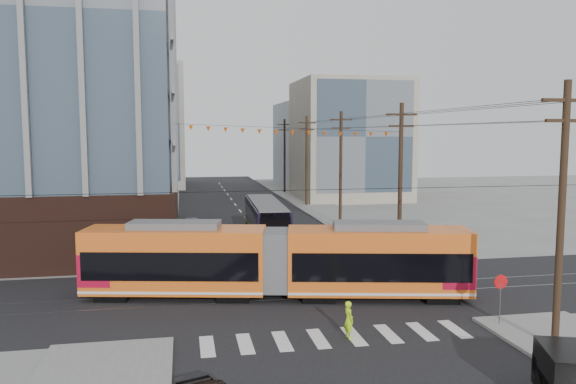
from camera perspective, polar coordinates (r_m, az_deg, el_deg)
name	(u,v)px	position (r m, az deg, el deg)	size (l,w,h in m)	color
ground	(320,316)	(28.17, 3.24, -12.45)	(160.00, 160.00, 0.00)	slate
bg_bldg_nw_near	(101,133)	(78.63, -18.50, 5.74)	(18.00, 16.00, 18.00)	#8C99A5
bg_bldg_ne_near	(349,140)	(77.28, 6.22, 5.27)	(14.00, 14.00, 16.00)	gray
bg_bldg_nw_far	(136,127)	(98.22, -15.20, 6.41)	(16.00, 18.00, 20.00)	gray
bg_bldg_ne_far	(326,144)	(97.09, 3.90, 4.84)	(16.00, 16.00, 14.00)	#8C99A5
utility_pole_near	(561,218)	(25.17, 26.00, -2.39)	(0.30, 0.30, 11.00)	black
utility_pole_far	(285,156)	(83.36, -0.35, 3.64)	(0.30, 0.30, 11.00)	black
streetcar	(276,261)	(30.63, -1.19, -7.04)	(20.75, 2.92, 4.00)	orange
city_bus	(266,221)	(46.37, -2.25, -2.96)	(2.60, 12.00, 3.40)	black
parked_car_silver	(200,248)	(40.92, -8.96, -5.66)	(1.47, 4.22, 1.39)	#9DA1AB
parked_car_white	(195,237)	(44.95, -9.41, -4.58)	(2.04, 5.02, 1.46)	silver
parked_car_grey	(190,225)	(51.40, -9.95, -3.30)	(2.30, 4.99, 1.39)	#535561
pedestrian	(349,320)	(25.14, 6.19, -12.78)	(0.61, 0.40, 1.66)	#BFFF19
stop_sign	(500,302)	(28.09, 20.73, -10.43)	(0.70, 0.70, 2.30)	red
jersey_barrier	(386,248)	(42.43, 9.96, -5.63)	(0.97, 4.31, 0.86)	slate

